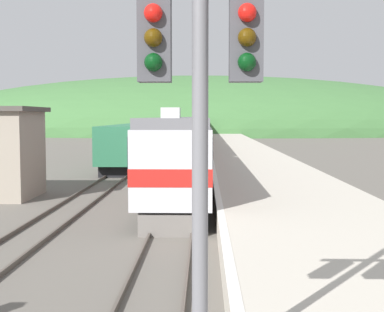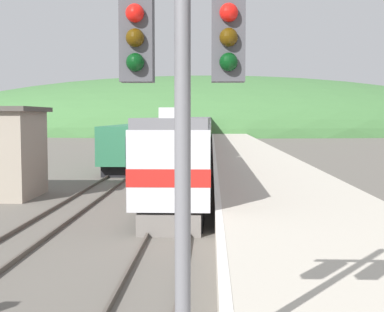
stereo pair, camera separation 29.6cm
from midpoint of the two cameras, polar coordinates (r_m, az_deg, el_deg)
name	(u,v)px [view 2 (the right image)]	position (r m, az deg, el deg)	size (l,w,h in m)	color
track_main	(200,147)	(70.41, 1.00, 0.93)	(1.52, 180.00, 0.16)	#4C443D
track_siding	(164,147)	(70.66, -2.89, 0.93)	(1.52, 180.00, 0.16)	#4C443D
platform	(247,156)	(50.54, 6.08, 0.02)	(6.50, 140.00, 0.90)	#BCB5A5
distant_hills	(205,133)	(134.57, 1.51, 2.46)	(149.83, 67.42, 28.38)	#3D6B38
express_train_lead_car	(184,152)	(28.56, -0.57, 0.41)	(2.91, 21.51, 4.43)	black
carriage_second	(196,137)	(50.41, 0.58, 2.05)	(2.90, 20.04, 4.07)	black
carriage_third	(200,131)	(71.32, 1.02, 2.69)	(2.90, 20.04, 4.07)	black
carriage_fourth	(203,128)	(92.24, 1.26, 3.03)	(2.90, 20.04, 4.07)	black
siding_train	(149,140)	(53.57, -4.48, 1.71)	(2.90, 36.37, 3.47)	black
signal_mast_main	(182,105)	(6.50, 0.29, 5.48)	(2.20, 0.42, 6.56)	slate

